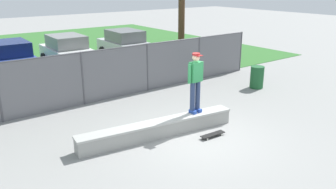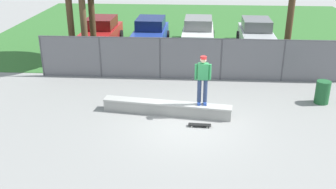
{
  "view_description": "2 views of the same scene",
  "coord_description": "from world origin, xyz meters",
  "views": [
    {
      "loc": [
        -6.13,
        -6.6,
        4.3
      ],
      "look_at": [
        -0.35,
        1.05,
        1.14
      ],
      "focal_mm": 36.72,
      "sensor_mm": 36.0,
      "label": 1
    },
    {
      "loc": [
        0.08,
        -12.35,
        6.31
      ],
      "look_at": [
        -0.76,
        0.51,
        0.94
      ],
      "focal_mm": 41.42,
      "sensor_mm": 36.0,
      "label": 2
    }
  ],
  "objects": [
    {
      "name": "ground_plane",
      "position": [
        0.0,
        0.0,
        0.0
      ],
      "size": [
        80.0,
        80.0,
        0.0
      ],
      "primitive_type": "plane",
      "color": "gray"
    },
    {
      "name": "grass_strip",
      "position": [
        0.0,
        15.06,
        0.01
      ],
      "size": [
        26.03,
        20.0,
        0.02
      ],
      "primitive_type": "cube",
      "color": "#336B2D",
      "rests_on": "ground"
    },
    {
      "name": "concrete_ledge",
      "position": [
        -0.84,
        0.86,
        0.24
      ],
      "size": [
        4.88,
        1.12,
        0.48
      ],
      "color": "#999993",
      "rests_on": "ground"
    },
    {
      "name": "skateboarder",
      "position": [
        0.47,
        0.78,
        1.51
      ],
      "size": [
        0.6,
        0.31,
        1.84
      ],
      "color": "#2647A5",
      "rests_on": "concrete_ledge"
    },
    {
      "name": "skateboard",
      "position": [
        0.4,
        -0.12,
        0.07
      ],
      "size": [
        0.81,
        0.24,
        0.09
      ],
      "color": "black",
      "rests_on": "ground"
    },
    {
      "name": "chainlink_fence",
      "position": [
        0.0,
        4.76,
        1.06
      ],
      "size": [
        14.1,
        0.07,
        1.96
      ],
      "color": "#4C4C51",
      "rests_on": "ground"
    },
    {
      "name": "car_red",
      "position": [
        -5.46,
        10.42,
        0.84
      ],
      "size": [
        2.1,
        4.25,
        1.66
      ],
      "color": "#B21E1E",
      "rests_on": "ground"
    },
    {
      "name": "car_blue",
      "position": [
        -2.47,
        10.46,
        0.84
      ],
      "size": [
        2.1,
        4.25,
        1.66
      ],
      "color": "#233D9E",
      "rests_on": "ground"
    },
    {
      "name": "car_white",
      "position": [
        0.39,
        10.71,
        0.84
      ],
      "size": [
        2.1,
        4.25,
        1.66
      ],
      "color": "silver",
      "rests_on": "ground"
    },
    {
      "name": "car_silver",
      "position": [
        3.82,
        10.58,
        0.84
      ],
      "size": [
        2.1,
        4.25,
        1.66
      ],
      "color": "#B7BABF",
      "rests_on": "ground"
    },
    {
      "name": "trash_bin",
      "position": [
        5.3,
        2.29,
        0.46
      ],
      "size": [
        0.56,
        0.56,
        0.93
      ],
      "primitive_type": "cylinder",
      "color": "#1E592D",
      "rests_on": "ground"
    }
  ]
}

